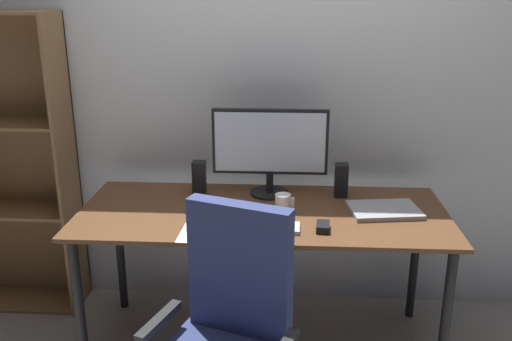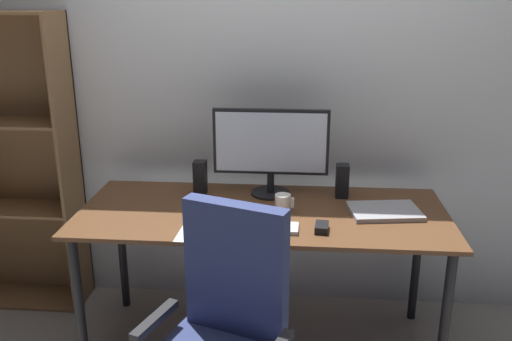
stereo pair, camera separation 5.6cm
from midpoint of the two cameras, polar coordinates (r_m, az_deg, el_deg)
name	(u,v)px [view 2 (the right image)]	position (r m, az deg, el deg)	size (l,w,h in m)	color
back_wall	(270,76)	(2.99, 2.01, 9.80)	(6.40, 0.10, 2.60)	silver
desk	(263,225)	(2.64, 1.29, -5.71)	(1.74, 0.74, 0.74)	#56351E
monitor	(271,146)	(2.74, 2.14, 2.52)	(0.58, 0.20, 0.44)	black
keyboard	(265,227)	(2.41, 1.62, -5.93)	(0.29, 0.11, 0.02)	#B7BABC
mouse	(322,227)	(2.41, 7.49, -5.88)	(0.06, 0.10, 0.03)	black
coffee_mug	(283,203)	(2.59, 3.43, -3.41)	(0.09, 0.07, 0.09)	white
laptop	(385,211)	(2.65, 13.78, -4.12)	(0.32, 0.23, 0.02)	#99999E
speaker_left	(200,177)	(2.82, -5.24, -0.68)	(0.06, 0.07, 0.17)	black
speaker_right	(342,181)	(2.79, 9.49, -1.07)	(0.06, 0.07, 0.17)	black
paper_sheet	(205,229)	(2.43, -4.63, -6.02)	(0.21, 0.30, 0.00)	white
bookshelf	(5,167)	(3.34, -24.12, 0.36)	(0.74, 0.28, 1.64)	brown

